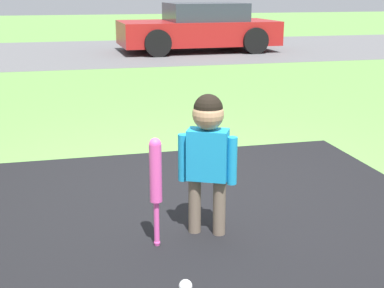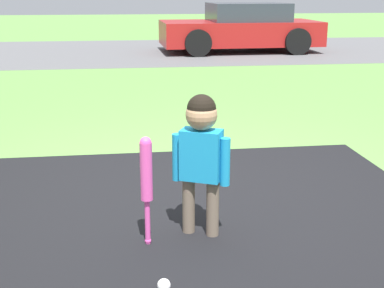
{
  "view_description": "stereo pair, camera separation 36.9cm",
  "coord_description": "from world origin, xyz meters",
  "px_view_note": "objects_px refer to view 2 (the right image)",
  "views": [
    {
      "loc": [
        -0.85,
        -3.87,
        1.52
      ],
      "look_at": [
        -0.0,
        -0.42,
        0.49
      ],
      "focal_mm": 50.0,
      "sensor_mm": 36.0,
      "label": 1
    },
    {
      "loc": [
        -0.49,
        -3.94,
        1.52
      ],
      "look_at": [
        -0.0,
        -0.42,
        0.49
      ],
      "focal_mm": 50.0,
      "sensor_mm": 36.0,
      "label": 2
    }
  ],
  "objects_px": {
    "sports_ball": "(164,285)",
    "parked_car": "(241,28)",
    "baseball_bat": "(146,176)",
    "child": "(201,146)"
  },
  "relations": [
    {
      "from": "child",
      "to": "parked_car",
      "type": "relative_size",
      "value": 0.23
    },
    {
      "from": "sports_ball",
      "to": "child",
      "type": "bearing_deg",
      "value": 65.84
    },
    {
      "from": "baseball_bat",
      "to": "child",
      "type": "bearing_deg",
      "value": 15.75
    },
    {
      "from": "sports_ball",
      "to": "parked_car",
      "type": "height_order",
      "value": "parked_car"
    },
    {
      "from": "baseball_bat",
      "to": "parked_car",
      "type": "distance_m",
      "value": 10.68
    },
    {
      "from": "sports_ball",
      "to": "baseball_bat",
      "type": "bearing_deg",
      "value": 95.25
    },
    {
      "from": "child",
      "to": "sports_ball",
      "type": "distance_m",
      "value": 0.91
    },
    {
      "from": "child",
      "to": "sports_ball",
      "type": "height_order",
      "value": "child"
    },
    {
      "from": "baseball_bat",
      "to": "sports_ball",
      "type": "relative_size",
      "value": 9.7
    },
    {
      "from": "baseball_bat",
      "to": "parked_car",
      "type": "xyz_separation_m",
      "value": [
        2.93,
        10.27,
        0.12
      ]
    }
  ]
}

